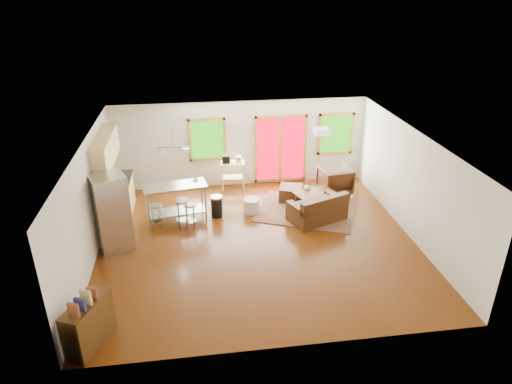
{
  "coord_description": "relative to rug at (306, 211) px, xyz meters",
  "views": [
    {
      "loc": [
        -1.37,
        -9.37,
        5.78
      ],
      "look_at": [
        0.0,
        0.3,
        1.2
      ],
      "focal_mm": 32.0,
      "sensor_mm": 36.0,
      "label": 1
    }
  ],
  "objects": [
    {
      "name": "bookshelf",
      "position": [
        -4.9,
        -4.37,
        0.44
      ],
      "size": [
        0.76,
        1.05,
        1.16
      ],
      "rotation": [
        0.0,
        0.0,
        -0.43
      ],
      "color": "#3D250E",
      "rests_on": "floor"
    },
    {
      "name": "right_wall",
      "position": [
        2.21,
        -1.42,
        1.29
      ],
      "size": [
        0.02,
        7.0,
        2.6
      ],
      "primitive_type": "cube",
      "color": "beige",
      "rests_on": "ground"
    },
    {
      "name": "floor",
      "position": [
        -1.55,
        -1.42,
        -0.02
      ],
      "size": [
        7.5,
        7.0,
        0.02
      ],
      "primitive_type": "cube",
      "color": "#3D1B06",
      "rests_on": "ground"
    },
    {
      "name": "bar_stool_c",
      "position": [
        -3.14,
        -0.49,
        0.48
      ],
      "size": [
        0.34,
        0.34,
        0.67
      ],
      "rotation": [
        0.0,
        0.0,
        -0.08
      ],
      "color": "#B7BABC",
      "rests_on": "floor"
    },
    {
      "name": "loveseat",
      "position": [
        0.16,
        -0.56,
        0.29
      ],
      "size": [
        1.64,
        1.3,
        0.77
      ],
      "rotation": [
        0.0,
        0.0,
        0.39
      ],
      "color": "#321B0C",
      "rests_on": "floor"
    },
    {
      "name": "left_wall",
      "position": [
        -5.31,
        -1.42,
        1.29
      ],
      "size": [
        0.02,
        7.0,
        2.6
      ],
      "primitive_type": "cube",
      "color": "beige",
      "rests_on": "ground"
    },
    {
      "name": "pouf",
      "position": [
        -1.49,
        0.16,
        0.18
      ],
      "size": [
        0.52,
        0.52,
        0.39
      ],
      "primitive_type": "cylinder",
      "rotation": [
        0.0,
        0.0,
        -0.21
      ],
      "color": "beige",
      "rests_on": "floor"
    },
    {
      "name": "bar_stool_b",
      "position": [
        -3.33,
        -0.44,
        0.57
      ],
      "size": [
        0.42,
        0.42,
        0.79
      ],
      "rotation": [
        0.0,
        0.0,
        0.12
      ],
      "color": "#B7BABC",
      "rests_on": "floor"
    },
    {
      "name": "rug",
      "position": [
        0.0,
        0.0,
        0.0
      ],
      "size": [
        3.15,
        2.85,
        0.03
      ],
      "primitive_type": "cube",
      "rotation": [
        0.0,
        0.0,
        -0.41
      ],
      "color": "#4C5D3A",
      "rests_on": "floor"
    },
    {
      "name": "back_wall",
      "position": [
        -1.55,
        2.09,
        1.29
      ],
      "size": [
        7.5,
        0.02,
        2.6
      ],
      "primitive_type": "cube",
      "color": "beige",
      "rests_on": "ground"
    },
    {
      "name": "window_right",
      "position": [
        1.35,
        2.04,
        1.49
      ],
      "size": [
        1.1,
        0.05,
        1.3
      ],
      "color": "#18550A",
      "rests_on": "back_wall"
    },
    {
      "name": "pendant_light",
      "position": [
        -3.45,
        0.08,
        1.88
      ],
      "size": [
        0.8,
        0.18,
        0.79
      ],
      "color": "gray",
      "rests_on": "ceiling"
    },
    {
      "name": "ottoman",
      "position": [
        -0.28,
        0.74,
        0.2
      ],
      "size": [
        0.78,
        0.78,
        0.42
      ],
      "primitive_type": "cube",
      "rotation": [
        0.0,
        0.0,
        -0.3
      ],
      "color": "#321B0C",
      "rests_on": "floor"
    },
    {
      "name": "coffee_table",
      "position": [
        0.29,
        0.23,
        0.36
      ],
      "size": [
        1.24,
        0.98,
        0.43
      ],
      "rotation": [
        0.0,
        0.0,
        0.35
      ],
      "color": "#3D250E",
      "rests_on": "floor"
    },
    {
      "name": "bar_stool_a",
      "position": [
        -3.99,
        -0.34,
        0.46
      ],
      "size": [
        0.34,
        0.34,
        0.64
      ],
      "rotation": [
        0.0,
        0.0,
        -0.13
      ],
      "color": "#B7BABC",
      "rests_on": "floor"
    },
    {
      "name": "front_wall",
      "position": [
        -1.55,
        -4.93,
        1.29
      ],
      "size": [
        7.5,
        0.02,
        2.6
      ],
      "primitive_type": "cube",
      "color": "beige",
      "rests_on": "ground"
    },
    {
      "name": "book",
      "position": [
        0.6,
        0.23,
        0.52
      ],
      "size": [
        0.19,
        0.05,
        0.26
      ],
      "primitive_type": "imported",
      "rotation": [
        0.0,
        0.0,
        0.15
      ],
      "color": "brown",
      "rests_on": "coffee_table"
    },
    {
      "name": "vase",
      "position": [
        0.13,
        0.5,
        0.5
      ],
      "size": [
        0.21,
        0.22,
        0.32
      ],
      "rotation": [
        0.0,
        0.0,
        -0.14
      ],
      "color": "silver",
      "rests_on": "coffee_table"
    },
    {
      "name": "window_left",
      "position": [
        -2.55,
        2.04,
        1.49
      ],
      "size": [
        1.1,
        0.05,
        1.3
      ],
      "color": "#18550A",
      "rests_on": "back_wall"
    },
    {
      "name": "armchair",
      "position": [
        1.1,
        1.06,
        0.43
      ],
      "size": [
        0.96,
        0.91,
        0.89
      ],
      "primitive_type": "imported",
      "rotation": [
        0.0,
        0.0,
        3.27
      ],
      "color": "#321B0C",
      "rests_on": "floor"
    },
    {
      "name": "kitchen_cart",
      "position": [
        -1.88,
        1.7,
        0.74
      ],
      "size": [
        0.75,
        0.51,
        1.1
      ],
      "rotation": [
        0.0,
        0.0,
        -0.07
      ],
      "color": "#D8BD70",
      "rests_on": "floor"
    },
    {
      "name": "cup",
      "position": [
        -2.96,
        0.21,
        1.0
      ],
      "size": [
        0.15,
        0.13,
        0.14
      ],
      "primitive_type": "imported",
      "rotation": [
        0.0,
        0.0,
        0.17
      ],
      "color": "silver",
      "rests_on": "island"
    },
    {
      "name": "ceiling_flush",
      "position": [
        0.05,
        -0.82,
        2.52
      ],
      "size": [
        0.35,
        0.35,
        0.12
      ],
      "primitive_type": "cube",
      "color": "white",
      "rests_on": "ceiling"
    },
    {
      "name": "cabinets",
      "position": [
        -5.04,
        0.28,
        0.91
      ],
      "size": [
        0.64,
        2.24,
        2.3
      ],
      "color": "#D8BD70",
      "rests_on": "floor"
    },
    {
      "name": "ceiling",
      "position": [
        -1.55,
        -1.42,
        2.6
      ],
      "size": [
        7.5,
        7.0,
        0.02
      ],
      "primitive_type": "cube",
      "color": "silver",
      "rests_on": "ground"
    },
    {
      "name": "refrigerator",
      "position": [
        -4.9,
        -1.16,
        0.91
      ],
      "size": [
        0.95,
        0.94,
        1.84
      ],
      "rotation": [
        0.0,
        0.0,
        0.38
      ],
      "color": "#B7BABC",
      "rests_on": "floor"
    },
    {
      "name": "island",
      "position": [
        -3.49,
        -0.03,
        0.68
      ],
      "size": [
        1.68,
        0.89,
        1.01
      ],
      "rotation": [
        0.0,
        0.0,
        0.17
      ],
      "color": "#B7BABC",
      "rests_on": "floor"
    },
    {
      "name": "french_doors",
      "position": [
        -0.35,
        2.04,
        1.09
      ],
      "size": [
        1.6,
        0.05,
        2.1
      ],
      "color": "#B00012",
      "rests_on": "back_wall"
    },
    {
      "name": "trash_can",
      "position": [
        -2.44,
        0.05,
        0.28
      ],
      "size": [
        0.36,
        0.36,
        0.59
      ],
      "rotation": [
        0.0,
        0.0,
        0.16
      ],
      "color": "black",
      "rests_on": "floor"
    }
  ]
}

